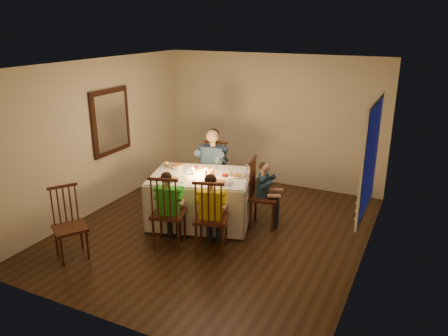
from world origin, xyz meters
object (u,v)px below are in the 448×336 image
at_px(serving_bowl, 177,167).
at_px(chair_near_right, 211,249).
at_px(child_teal, 263,225).
at_px(child_yellow, 211,249).
at_px(dining_table, 200,189).
at_px(adult, 213,203).
at_px(chair_extra, 74,257).
at_px(chair_near_left, 170,244).
at_px(child_green, 170,244).
at_px(chair_end, 263,225).
at_px(chair_adult, 213,203).

bearing_deg(serving_bowl, chair_near_right, -38.36).
xyz_separation_m(child_teal, serving_bowl, (-1.50, -0.21, 0.86)).
bearing_deg(child_yellow, chair_near_right, -17.73).
xyz_separation_m(dining_table, adult, (-0.19, 0.80, -0.59)).
height_order(child_teal, serving_bowl, serving_bowl).
distance_m(chair_near_right, chair_extra, 1.96).
height_order(chair_near_left, child_green, child_green).
distance_m(chair_extra, serving_bowl, 2.19).
distance_m(chair_near_right, child_green, 0.65).
distance_m(dining_table, child_teal, 1.20).
bearing_deg(serving_bowl, chair_end, 8.13).
bearing_deg(adult, chair_end, -30.79).
bearing_deg(serving_bowl, chair_extra, -105.82).
bearing_deg(chair_extra, chair_near_left, -15.52).
relative_size(chair_adult, chair_near_right, 1.00).
bearing_deg(dining_table, child_green, -109.64).
bearing_deg(chair_end, serving_bowl, 87.80).
distance_m(dining_table, chair_end, 1.20).
relative_size(dining_table, child_yellow, 1.56).
bearing_deg(chair_near_right, chair_near_left, -5.87).
relative_size(chair_near_left, adult, 0.81).
distance_m(chair_near_right, chair_end, 1.16).
height_order(chair_extra, adult, adult).
relative_size(dining_table, chair_near_left, 1.64).
bearing_deg(chair_end, child_teal, -0.00).
xyz_separation_m(chair_end, serving_bowl, (-1.50, -0.21, 0.86)).
relative_size(chair_adult, serving_bowl, 4.97).
relative_size(chair_end, child_green, 0.97).
relative_size(chair_near_left, child_yellow, 0.96).
relative_size(chair_near_right, chair_end, 1.00).
height_order(child_green, child_yellow, child_yellow).
relative_size(chair_extra, child_teal, 0.97).
relative_size(chair_near_left, child_green, 0.97).
bearing_deg(dining_table, chair_end, 2.44).
bearing_deg(chair_adult, child_teal, -30.79).
bearing_deg(child_yellow, child_green, -5.87).
bearing_deg(adult, child_green, -94.45).
distance_m(chair_near_left, chair_extra, 1.38).
height_order(chair_near_left, chair_end, same).
bearing_deg(chair_extra, dining_table, 1.56).
height_order(chair_adult, chair_near_right, same).
xyz_separation_m(chair_near_right, chair_extra, (-1.65, -1.06, 0.00)).
bearing_deg(chair_end, dining_table, 98.78).
xyz_separation_m(adult, child_teal, (1.17, -0.46, 0.00)).
bearing_deg(child_teal, chair_near_left, 129.52).
xyz_separation_m(chair_extra, adult, (0.88, 2.61, 0.00)).
relative_size(child_yellow, child_teal, 1.10).
distance_m(child_green, serving_bowl, 1.40).
xyz_separation_m(chair_adult, child_yellow, (0.77, -1.55, 0.00)).
bearing_deg(child_green, chair_extra, 26.12).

